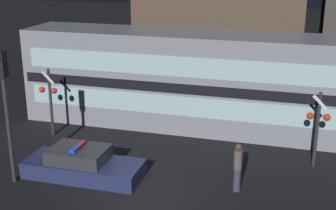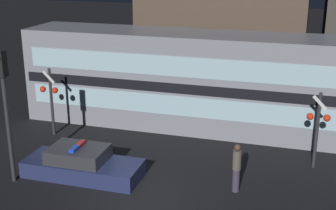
{
  "view_description": "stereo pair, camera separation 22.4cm",
  "coord_description": "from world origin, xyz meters",
  "px_view_note": "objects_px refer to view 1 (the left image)",
  "views": [
    {
      "loc": [
        4.83,
        -13.23,
        8.04
      ],
      "look_at": [
        -0.26,
        4.31,
        2.03
      ],
      "focal_mm": 50.0,
      "sensor_mm": 36.0,
      "label": 1
    },
    {
      "loc": [
        5.05,
        -13.17,
        8.04
      ],
      "look_at": [
        -0.26,
        4.31,
        2.03
      ],
      "focal_mm": 50.0,
      "sensor_mm": 36.0,
      "label": 2
    }
  ],
  "objects_px": {
    "train": "(237,84)",
    "crossing_signal_near": "(318,124)",
    "traffic_light_corner": "(5,99)",
    "police_car": "(83,165)",
    "pedestrian": "(238,167)"
  },
  "relations": [
    {
      "from": "pedestrian",
      "to": "traffic_light_corner",
      "type": "bearing_deg",
      "value": -168.62
    },
    {
      "from": "police_car",
      "to": "crossing_signal_near",
      "type": "xyz_separation_m",
      "value": [
        8.32,
        3.2,
        1.37
      ]
    },
    {
      "from": "train",
      "to": "traffic_light_corner",
      "type": "height_order",
      "value": "traffic_light_corner"
    },
    {
      "from": "train",
      "to": "traffic_light_corner",
      "type": "bearing_deg",
      "value": -133.04
    },
    {
      "from": "train",
      "to": "police_car",
      "type": "bearing_deg",
      "value": -126.86
    },
    {
      "from": "police_car",
      "to": "crossing_signal_near",
      "type": "relative_size",
      "value": 1.45
    },
    {
      "from": "police_car",
      "to": "traffic_light_corner",
      "type": "xyz_separation_m",
      "value": [
        -2.22,
        -1.12,
        2.74
      ]
    },
    {
      "from": "pedestrian",
      "to": "crossing_signal_near",
      "type": "xyz_separation_m",
      "value": [
        2.61,
        2.72,
        0.9
      ]
    },
    {
      "from": "traffic_light_corner",
      "to": "crossing_signal_near",
      "type": "bearing_deg",
      "value": 22.29
    },
    {
      "from": "pedestrian",
      "to": "traffic_light_corner",
      "type": "distance_m",
      "value": 8.41
    },
    {
      "from": "police_car",
      "to": "pedestrian",
      "type": "bearing_deg",
      "value": 4.39
    },
    {
      "from": "pedestrian",
      "to": "police_car",
      "type": "bearing_deg",
      "value": -175.26
    },
    {
      "from": "train",
      "to": "crossing_signal_near",
      "type": "xyz_separation_m",
      "value": [
        3.56,
        -3.16,
        -0.44
      ]
    },
    {
      "from": "train",
      "to": "pedestrian",
      "type": "xyz_separation_m",
      "value": [
        0.95,
        -5.88,
        -1.34
      ]
    },
    {
      "from": "pedestrian",
      "to": "traffic_light_corner",
      "type": "height_order",
      "value": "traffic_light_corner"
    }
  ]
}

